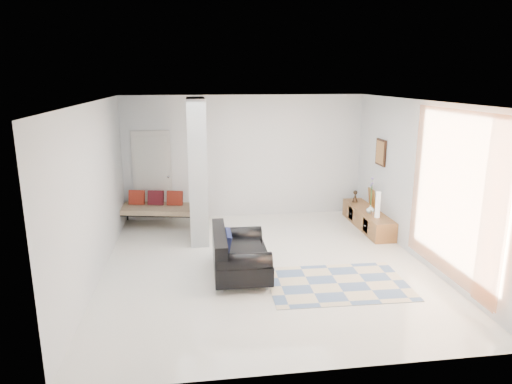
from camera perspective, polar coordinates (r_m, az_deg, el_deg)
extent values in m
plane|color=white|center=(8.04, 1.15, -9.11)|extent=(6.00, 6.00, 0.00)
plane|color=white|center=(7.40, 1.26, 11.24)|extent=(6.00, 6.00, 0.00)
plane|color=silver|center=(10.51, -1.41, 4.41)|extent=(6.00, 0.00, 6.00)
plane|color=silver|center=(4.79, 6.96, -7.66)|extent=(6.00, 0.00, 6.00)
plane|color=silver|center=(7.67, -19.54, -0.06)|extent=(0.00, 6.00, 6.00)
plane|color=silver|center=(8.47, 19.89, 1.20)|extent=(0.00, 6.00, 6.00)
cube|color=#AAB0B1|center=(9.07, -7.31, 2.74)|extent=(0.35, 1.20, 2.80)
cube|color=silver|center=(10.52, -12.82, 1.96)|extent=(0.85, 0.06, 2.04)
plane|color=orange|center=(7.45, 23.42, -0.41)|extent=(0.00, 2.55, 2.55)
cube|color=#32190D|center=(9.92, 15.35, 4.80)|extent=(0.04, 0.45, 0.55)
cube|color=brown|center=(10.17, 13.78, -3.29)|extent=(0.45, 2.01, 0.40)
cube|color=#32190D|center=(9.70, 13.56, -4.13)|extent=(0.02, 0.27, 0.28)
cube|color=#32190D|center=(10.49, 11.80, -2.64)|extent=(0.02, 0.27, 0.28)
cube|color=#C5853A|center=(10.38, 14.27, -0.67)|extent=(0.09, 0.32, 0.40)
cube|color=silver|center=(9.66, 14.28, -2.62)|extent=(0.04, 0.10, 0.12)
cylinder|color=silver|center=(7.08, -4.28, -12.07)|extent=(0.05, 0.05, 0.10)
cylinder|color=silver|center=(8.20, -4.69, -8.29)|extent=(0.05, 0.05, 0.10)
cylinder|color=silver|center=(7.14, 1.31, -11.81)|extent=(0.05, 0.05, 0.10)
cylinder|color=silver|center=(8.25, 0.09, -8.10)|extent=(0.05, 0.05, 0.10)
cube|color=black|center=(7.58, -1.93, -8.56)|extent=(0.91, 1.49, 0.30)
cube|color=black|center=(7.44, -4.58, -6.31)|extent=(0.23, 1.47, 0.36)
cylinder|color=black|center=(6.92, -1.49, -8.75)|extent=(0.84, 0.30, 0.28)
cylinder|color=black|center=(8.07, -2.32, -5.38)|extent=(0.84, 0.30, 0.28)
cube|color=black|center=(7.44, -3.65, -6.14)|extent=(0.15, 0.54, 0.31)
cylinder|color=black|center=(10.15, -17.19, -3.56)|extent=(0.04, 0.04, 0.40)
cylinder|color=black|center=(9.66, -7.03, -3.90)|extent=(0.04, 0.04, 0.40)
cylinder|color=black|center=(10.82, -15.81, -2.36)|extent=(0.04, 0.04, 0.40)
cylinder|color=black|center=(10.37, -6.27, -2.62)|extent=(0.04, 0.04, 0.40)
cube|color=#C5B690|center=(10.16, -11.72, -2.13)|extent=(1.96, 1.13, 0.12)
cube|color=maroon|center=(10.41, -14.68, -0.65)|extent=(0.37, 0.23, 0.33)
cube|color=#5A161D|center=(10.29, -12.42, -0.70)|extent=(0.37, 0.23, 0.33)
cube|color=maroon|center=(10.18, -10.12, -0.74)|extent=(0.37, 0.23, 0.33)
cube|color=beige|center=(7.47, 10.15, -11.20)|extent=(2.21, 1.50, 0.01)
cylinder|color=white|center=(9.57, 14.98, -1.55)|extent=(0.10, 0.10, 0.53)
imported|color=white|center=(9.86, 14.10, -2.10)|extent=(0.19, 0.19, 0.18)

